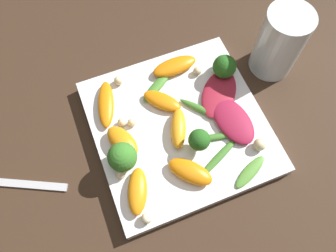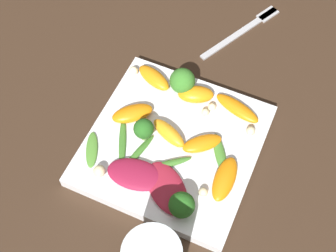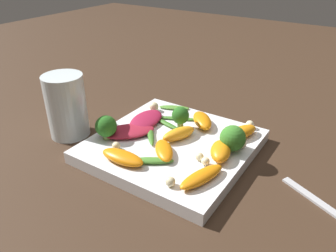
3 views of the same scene
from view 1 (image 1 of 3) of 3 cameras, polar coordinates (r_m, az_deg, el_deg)
The scene contains 27 objects.
ground_plane at distance 0.51m, azimuth 1.89°, elevation -0.60°, with size 2.40×2.40×0.00m, color #382619.
plate at distance 0.50m, azimuth 1.92°, elevation -0.12°, with size 0.25×0.25×0.02m.
drinking_glass at distance 0.55m, azimuth 18.88°, elevation 13.58°, with size 0.07×0.07×0.11m.
radicchio_leaf_0 at distance 0.51m, azimuth 8.86°, elevation 5.61°, with size 0.10×0.10×0.01m.
radicchio_leaf_1 at distance 0.49m, azimuth 11.23°, elevation 0.98°, with size 0.06×0.09×0.01m.
orange_segment_0 at distance 0.47m, azimuth -7.95°, elevation -2.65°, with size 0.05×0.06×0.02m.
orange_segment_1 at distance 0.50m, azimuth -10.76°, elevation 3.78°, with size 0.05×0.08×0.01m.
orange_segment_2 at distance 0.50m, azimuth -1.03°, elevation 4.37°, with size 0.06×0.06×0.01m.
orange_segment_3 at distance 0.47m, azimuth 1.83°, elevation -0.41°, with size 0.04×0.07×0.02m.
orange_segment_4 at distance 0.45m, azimuth -5.34°, elevation -11.22°, with size 0.05×0.07×0.02m.
orange_segment_5 at distance 0.53m, azimuth 1.13°, elevation 10.36°, with size 0.07×0.03×0.02m.
orange_segment_6 at distance 0.45m, azimuth 3.89°, elevation -7.95°, with size 0.07×0.07×0.02m.
broccoli_floret_0 at distance 0.45m, azimuth 5.46°, elevation -2.46°, with size 0.03×0.03×0.04m.
broccoli_floret_1 at distance 0.45m, azimuth -7.95°, elevation -5.38°, with size 0.04×0.04×0.04m.
broccoli_floret_2 at distance 0.52m, azimuth 9.78°, elevation 10.12°, with size 0.04×0.04×0.04m.
arugula_sprig_0 at distance 0.47m, azimuth 8.90°, elevation -5.34°, with size 0.08×0.05×0.00m.
arugula_sprig_1 at distance 0.47m, azimuth 14.10°, elevation -7.74°, with size 0.06×0.04×0.01m.
arugula_sprig_2 at distance 0.51m, azimuth -1.89°, elevation 7.01°, with size 0.07×0.05×0.01m.
arugula_sprig_3 at distance 0.50m, azimuth 6.16°, elevation 2.73°, with size 0.06×0.07×0.01m.
arugula_sprig_4 at distance 0.48m, azimuth 8.11°, elevation -1.92°, with size 0.07×0.03×0.01m.
macadamia_nut_0 at distance 0.48m, azimuth 15.68°, elevation -3.15°, with size 0.02×0.02×0.02m.
macadamia_nut_1 at distance 0.48m, azimuth -6.30°, elevation 0.64°, with size 0.01×0.01×0.01m.
macadamia_nut_2 at distance 0.49m, azimuth -7.99°, elevation 0.72°, with size 0.01×0.01×0.01m.
macadamia_nut_3 at distance 0.46m, azimuth -8.29°, elevation -8.26°, with size 0.01×0.01×0.01m.
macadamia_nut_4 at distance 0.52m, azimuth -8.62°, elevation 7.83°, with size 0.01×0.01×0.01m.
macadamia_nut_5 at distance 0.53m, azimuth 5.14°, elevation 9.54°, with size 0.01×0.01×0.01m.
macadamia_nut_6 at distance 0.44m, azimuth -3.75°, elevation -15.74°, with size 0.01×0.01×0.01m.
Camera 1 is at (0.09, 0.18, 0.46)m, focal length 35.00 mm.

